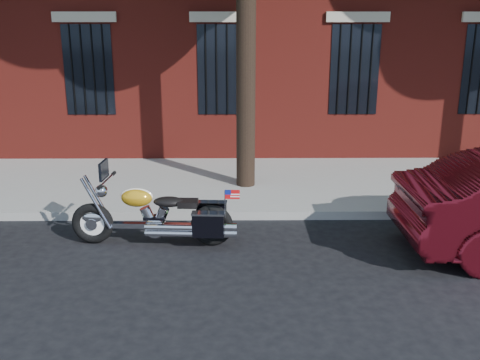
{
  "coord_description": "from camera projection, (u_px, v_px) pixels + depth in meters",
  "views": [
    {
      "loc": [
        0.3,
        -7.2,
        3.19
      ],
      "look_at": [
        0.37,
        0.8,
        0.86
      ],
      "focal_mm": 40.0,
      "sensor_mm": 36.0,
      "label": 1
    }
  ],
  "objects": [
    {
      "name": "sidewalk",
      "position": [
        221.0,
        183.0,
        10.91
      ],
      "size": [
        40.0,
        3.6,
        0.15
      ],
      "primitive_type": "cube",
      "color": "gray",
      "rests_on": "ground"
    },
    {
      "name": "curb",
      "position": [
        218.0,
        215.0,
        9.11
      ],
      "size": [
        40.0,
        0.16,
        0.15
      ],
      "primitive_type": "cube",
      "color": "gray",
      "rests_on": "ground"
    },
    {
      "name": "ground",
      "position": [
        215.0,
        252.0,
        7.8
      ],
      "size": [
        120.0,
        120.0,
        0.0
      ],
      "primitive_type": "plane",
      "color": "black",
      "rests_on": "ground"
    },
    {
      "name": "motorcycle",
      "position": [
        160.0,
        218.0,
        7.93
      ],
      "size": [
        2.53,
        0.79,
        1.28
      ],
      "rotation": [
        0.0,
        0.0,
        -0.05
      ],
      "color": "black",
      "rests_on": "ground"
    }
  ]
}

